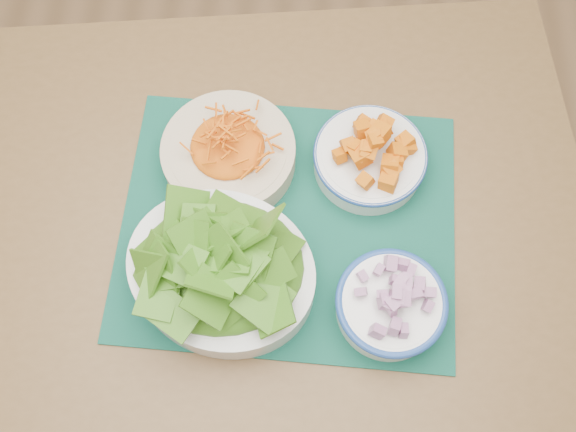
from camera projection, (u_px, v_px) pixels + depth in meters
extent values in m
plane|color=#9F764D|center=(295.00, 254.00, 1.75)|extent=(4.00, 4.00, 0.00)
cube|color=brown|center=(227.00, 218.00, 1.01)|extent=(1.21, 0.87, 0.04)
cylinder|color=brown|center=(510.00, 425.00, 1.25)|extent=(0.06, 0.06, 0.71)
cylinder|color=brown|center=(14.00, 165.00, 1.46)|extent=(0.06, 0.06, 0.71)
cylinder|color=brown|center=(455.00, 138.00, 1.49)|extent=(0.06, 0.06, 0.71)
cube|color=#073027|center=(288.00, 224.00, 0.98)|extent=(0.53, 0.44, 0.00)
cylinder|color=beige|center=(229.00, 155.00, 1.00)|extent=(0.25, 0.25, 0.05)
ellipsoid|color=orange|center=(227.00, 143.00, 0.96)|extent=(0.18, 0.18, 0.03)
cylinder|color=silver|center=(369.00, 160.00, 1.00)|extent=(0.22, 0.22, 0.04)
torus|color=navy|center=(370.00, 155.00, 0.98)|extent=(0.18, 0.18, 0.01)
ellipsoid|color=orange|center=(372.00, 148.00, 0.96)|extent=(0.15, 0.15, 0.04)
ellipsoid|color=#255E0E|center=(218.00, 260.00, 0.86)|extent=(0.24, 0.20, 0.06)
cylinder|color=white|center=(390.00, 306.00, 0.90)|extent=(0.19, 0.19, 0.05)
torus|color=#1F4491|center=(392.00, 302.00, 0.88)|extent=(0.16, 0.16, 0.01)
ellipsoid|color=#741D59|center=(394.00, 298.00, 0.87)|extent=(0.13, 0.13, 0.03)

